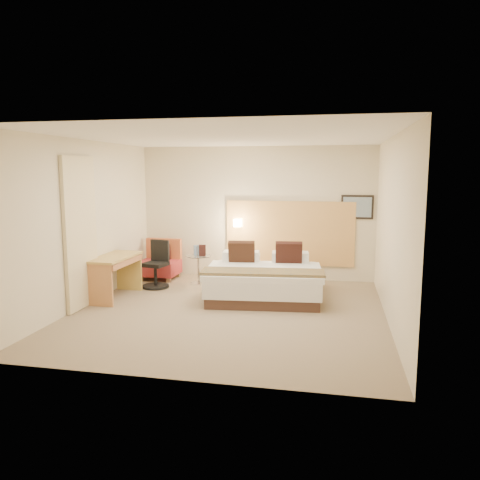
% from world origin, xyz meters
% --- Properties ---
extents(floor, '(4.80, 5.00, 0.02)m').
position_xyz_m(floor, '(0.00, 0.00, -0.01)').
color(floor, '#7F6D56').
rests_on(floor, ground).
extents(ceiling, '(4.80, 5.00, 0.02)m').
position_xyz_m(ceiling, '(0.00, 0.00, 2.71)').
color(ceiling, white).
rests_on(ceiling, floor).
extents(wall_back, '(4.80, 0.02, 2.70)m').
position_xyz_m(wall_back, '(0.00, 2.51, 1.35)').
color(wall_back, beige).
rests_on(wall_back, floor).
extents(wall_front, '(4.80, 0.02, 2.70)m').
position_xyz_m(wall_front, '(0.00, -2.51, 1.35)').
color(wall_front, beige).
rests_on(wall_front, floor).
extents(wall_left, '(0.02, 5.00, 2.70)m').
position_xyz_m(wall_left, '(-2.41, 0.00, 1.35)').
color(wall_left, beige).
rests_on(wall_left, floor).
extents(wall_right, '(0.02, 5.00, 2.70)m').
position_xyz_m(wall_right, '(2.41, 0.00, 1.35)').
color(wall_right, beige).
rests_on(wall_right, floor).
extents(headboard_panel, '(2.60, 0.04, 1.30)m').
position_xyz_m(headboard_panel, '(0.70, 2.47, 0.95)').
color(headboard_panel, tan).
rests_on(headboard_panel, wall_back).
extents(art_frame, '(0.62, 0.03, 0.47)m').
position_xyz_m(art_frame, '(2.02, 2.48, 1.50)').
color(art_frame, black).
rests_on(art_frame, wall_back).
extents(art_canvas, '(0.54, 0.01, 0.39)m').
position_xyz_m(art_canvas, '(2.02, 2.46, 1.50)').
color(art_canvas, '#768EA3').
rests_on(art_canvas, wall_back).
extents(lamp_arm, '(0.02, 0.12, 0.02)m').
position_xyz_m(lamp_arm, '(-0.35, 2.42, 1.15)').
color(lamp_arm, silver).
rests_on(lamp_arm, wall_back).
extents(lamp_shade, '(0.15, 0.15, 0.15)m').
position_xyz_m(lamp_shade, '(-0.35, 2.36, 1.15)').
color(lamp_shade, '#F8E6C1').
rests_on(lamp_shade, wall_back).
extents(curtain, '(0.06, 0.90, 2.42)m').
position_xyz_m(curtain, '(-2.36, -0.25, 1.22)').
color(curtain, beige).
rests_on(curtain, wall_left).
extents(bottle_a, '(0.07, 0.07, 0.20)m').
position_xyz_m(bottle_a, '(-1.08, 1.73, 0.66)').
color(bottle_a, '#92B5E2').
rests_on(bottle_a, side_table).
extents(bottle_b, '(0.07, 0.07, 0.20)m').
position_xyz_m(bottle_b, '(-1.01, 1.76, 0.66)').
color(bottle_b, '#7E9EC4').
rests_on(bottle_b, side_table).
extents(menu_folder, '(0.14, 0.07, 0.22)m').
position_xyz_m(menu_folder, '(-0.92, 1.70, 0.67)').
color(menu_folder, '#331614').
rests_on(menu_folder, side_table).
extents(bed, '(2.12, 2.08, 0.95)m').
position_xyz_m(bed, '(0.40, 1.03, 0.31)').
color(bed, '#402920').
rests_on(bed, floor).
extents(lounge_chair, '(0.77, 0.68, 0.80)m').
position_xyz_m(lounge_chair, '(-1.91, 2.01, 0.32)').
color(lounge_chair, tan).
rests_on(lounge_chair, floor).
extents(side_table, '(0.58, 0.58, 0.56)m').
position_xyz_m(side_table, '(-1.00, 1.71, 0.31)').
color(side_table, white).
rests_on(side_table, floor).
extents(desk, '(0.57, 1.20, 0.74)m').
position_xyz_m(desk, '(-2.11, 0.42, 0.58)').
color(desk, tan).
rests_on(desk, floor).
extents(desk_chair, '(0.58, 0.58, 0.89)m').
position_xyz_m(desk_chair, '(-1.70, 1.27, 0.37)').
color(desk_chair, black).
rests_on(desk_chair, floor).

